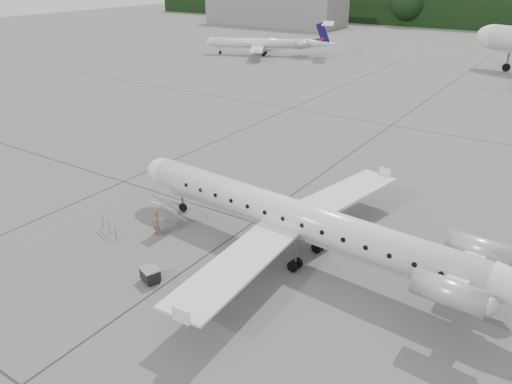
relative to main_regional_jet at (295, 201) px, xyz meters
The scene contains 8 objects.
ground 5.28m from the main_regional_jet, 46.51° to the right, with size 320.00×320.00×0.00m, color slate.
terminal_building 126.63m from the main_regional_jet, 122.14° to the left, with size 40.00×14.00×10.00m, color slate.
main_regional_jet is the anchor object (origin of this frame).
airstair 9.05m from the main_regional_jet, 169.78° to the right, with size 0.85×2.25×2.27m, color silver, non-canonical shape.
passenger 9.52m from the main_regional_jet, 161.97° to the right, with size 0.62×0.40×1.69m, color #815F46.
safety_railing 12.54m from the main_regional_jet, 158.38° to the right, with size 2.20×0.08×1.00m, color gray, non-canonical shape.
baggage_cart 9.20m from the main_regional_jet, 127.12° to the right, with size 1.03×0.83×0.89m, color black, non-canonical shape.
bg_regional_left 73.89m from the main_regional_jet, 124.70° to the left, with size 24.03×17.30×6.30m, color silver, non-canonical shape.
Camera 1 is at (9.92, -20.23, 16.12)m, focal length 35.00 mm.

